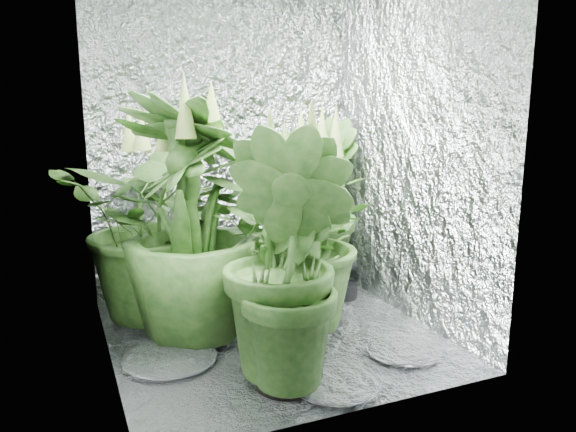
% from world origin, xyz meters
% --- Properties ---
extents(ground, '(1.60, 1.60, 0.00)m').
position_xyz_m(ground, '(0.00, 0.00, 0.00)').
color(ground, silver).
rests_on(ground, ground).
extents(walls, '(1.62, 1.62, 2.00)m').
position_xyz_m(walls, '(0.00, 0.00, 1.00)').
color(walls, silver).
rests_on(walls, ground).
extents(plant_a, '(1.25, 1.25, 1.18)m').
position_xyz_m(plant_a, '(-0.49, 0.45, 0.56)').
color(plant_a, black).
rests_on(plant_a, ground).
extents(plant_b, '(0.65, 0.65, 0.98)m').
position_xyz_m(plant_b, '(0.20, 0.24, 0.45)').
color(plant_b, black).
rests_on(plant_b, ground).
extents(plant_c, '(0.71, 0.71, 1.16)m').
position_xyz_m(plant_c, '(0.52, 0.56, 0.53)').
color(plant_c, black).
rests_on(plant_c, ground).
extents(plant_d, '(0.95, 0.95, 1.31)m').
position_xyz_m(plant_d, '(-0.38, 0.12, 0.61)').
color(plant_d, black).
rests_on(plant_d, ground).
extents(plant_e, '(1.03, 1.03, 1.09)m').
position_xyz_m(plant_e, '(0.11, -0.02, 0.51)').
color(plant_e, black).
rests_on(plant_e, ground).
extents(plant_f, '(0.70, 0.70, 1.03)m').
position_xyz_m(plant_f, '(-0.01, -0.26, 0.47)').
color(plant_f, black).
rests_on(plant_f, ground).
extents(plant_g, '(0.78, 0.78, 1.18)m').
position_xyz_m(plant_g, '(-0.12, -0.50, 0.55)').
color(plant_g, black).
rests_on(plant_g, ground).
extents(circulation_fan, '(0.17, 0.35, 0.40)m').
position_xyz_m(circulation_fan, '(0.57, 0.35, 0.17)').
color(circulation_fan, black).
rests_on(circulation_fan, ground).
extents(plant_label, '(0.06, 0.06, 0.09)m').
position_xyz_m(plant_label, '(-0.06, -0.53, 0.30)').
color(plant_label, white).
rests_on(plant_label, plant_g).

